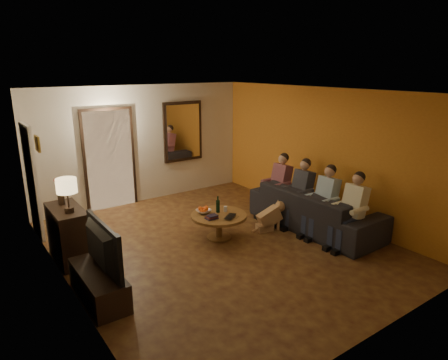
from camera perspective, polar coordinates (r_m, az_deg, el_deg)
floor at (r=7.01m, az=-0.59°, el=-9.23°), size 5.00×6.00×0.01m
ceiling at (r=6.35m, az=-0.66°, el=12.50°), size 5.00×6.00×0.01m
back_wall at (r=9.13m, az=-11.46°, el=5.02°), size 5.00×0.02×2.60m
front_wall at (r=4.56m, az=21.59°, el=-6.92°), size 5.00×0.02×2.60m
left_wall at (r=5.59m, az=-22.21°, el=-2.80°), size 0.02×6.00×2.60m
right_wall at (r=8.21m, az=13.90°, el=3.66°), size 0.02×6.00×2.60m
orange_accent at (r=8.20m, az=13.86°, el=3.65°), size 0.01×6.00×2.60m
kitchen_doorway at (r=8.87m, az=-16.03°, el=2.76°), size 1.00×0.06×2.10m
door_trim at (r=8.86m, az=-16.01°, el=2.74°), size 1.12×0.04×2.22m
fridge_glimpse at (r=8.99m, az=-14.48°, el=2.06°), size 0.45×0.03×1.70m
mirror_frame at (r=9.50m, az=-5.89°, el=6.90°), size 1.00×0.05×1.40m
mirror_glass at (r=9.47m, az=-5.80°, el=6.88°), size 0.86×0.02×1.26m
white_door at (r=7.85m, az=-25.74°, el=-0.14°), size 0.06×0.85×2.04m
framed_art at (r=6.71m, az=-25.12°, el=4.72°), size 0.03×0.28×0.24m
art_canvas at (r=6.71m, az=-24.99°, el=4.74°), size 0.01×0.22×0.18m
dresser at (r=6.81m, az=-21.32°, el=-7.21°), size 0.45×0.98×0.87m
table_lamp at (r=6.37m, az=-21.45°, el=-2.04°), size 0.30×0.30×0.54m
flower_vase at (r=6.79m, az=-22.34°, el=-1.49°), size 0.14×0.14×0.44m
tv_stand at (r=5.70m, az=-17.45°, el=-14.08°), size 0.45×1.20×0.40m
tv at (r=5.46m, az=-17.92°, el=-9.23°), size 1.15×0.15×0.66m
sofa at (r=7.76m, az=12.82°, el=-4.02°), size 2.64×1.05×0.77m
person_a at (r=7.09m, az=17.78°, el=-4.49°), size 0.60×0.40×1.20m
person_b at (r=7.43m, az=14.12°, el=-3.24°), size 0.60×0.40×1.20m
person_c at (r=7.81m, az=10.80°, el=-2.09°), size 0.60×0.40×1.20m
person_d at (r=8.22m, az=7.81°, el=-1.05°), size 0.60×0.40×1.20m
dog at (r=7.55m, az=6.52°, el=-5.14°), size 0.60×0.36×0.56m
coffee_table at (r=7.19m, az=-0.74°, el=-6.61°), size 1.16×1.16×0.45m
bowl at (r=7.17m, az=-2.94°, el=-4.48°), size 0.26×0.26×0.06m
oranges at (r=7.15m, az=-2.95°, el=-3.97°), size 0.20×0.20×0.08m
wine_bottle at (r=7.15m, az=-0.88°, el=-3.46°), size 0.07×0.07×0.31m
wine_glass at (r=7.22m, az=0.20°, el=-4.16°), size 0.06×0.06×0.10m
book_stack at (r=6.90m, az=-1.79°, el=-5.28°), size 0.20×0.15×0.07m
laptop at (r=6.94m, az=1.25°, el=-5.34°), size 0.39×0.36×0.03m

